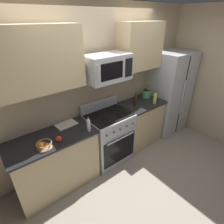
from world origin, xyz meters
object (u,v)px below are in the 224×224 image
microwave (107,68)px  bottle_soy (135,100)px  bottle_vinegar (89,124)px  apple_loose (59,139)px  bottle_oil (155,98)px  utensil_crock (146,93)px  cutting_board (66,124)px  refrigerator (169,93)px  fruit_basket (44,145)px  range_oven (109,136)px

microwave → bottle_soy: bearing=-1.8°
microwave → bottle_vinegar: microwave is taller
apple_loose → bottle_oil: bearing=-0.9°
utensil_crock → bottle_vinegar: (-1.57, -0.30, 0.03)m
cutting_board → bottle_vinegar: bottle_vinegar is taller
microwave → bottle_oil: size_ratio=2.79×
utensil_crock → apple_loose: utensil_crock is taller
refrigerator → fruit_basket: refrigerator is taller
microwave → utensil_crock: bearing=5.0°
fruit_basket → apple_loose: 0.20m
refrigerator → utensil_crock: 0.62m
bottle_soy → apple_loose: bearing=-174.3°
bottle_soy → bottle_vinegar: 1.15m
utensil_crock → microwave: bearing=-175.0°
fruit_basket → cutting_board: 0.56m
refrigerator → apple_loose: 2.62m
refrigerator → microwave: (-1.67, 0.04, 0.83)m
fruit_basket → bottle_oil: bottle_oil is taller
bottle_oil → bottle_soy: bearing=150.4°
refrigerator → cutting_board: size_ratio=5.71×
microwave → bottle_vinegar: (-0.50, -0.21, -0.69)m
range_oven → bottle_soy: (0.63, 0.01, 0.54)m
microwave → refrigerator: bearing=-1.5°
fruit_basket → bottle_oil: 2.12m
range_oven → fruit_basket: bearing=-172.7°
fruit_basket → bottle_soy: size_ratio=0.83×
utensil_crock → bottle_vinegar: bearing=-169.2°
fruit_basket → bottle_oil: (2.12, -0.04, 0.07)m
apple_loose → bottle_vinegar: bearing=-3.7°
fruit_basket → apple_loose: bearing=-1.4°
microwave → fruit_basket: (-1.15, -0.17, -0.76)m
utensil_crock → fruit_basket: (-2.22, -0.27, -0.04)m
range_oven → bottle_vinegar: size_ratio=4.61×
utensil_crock → bottle_soy: 0.45m
microwave → cutting_board: 1.06m
fruit_basket → cutting_board: size_ratio=0.63×
range_oven → microwave: 1.24m
range_oven → apple_loose: (-0.95, -0.15, 0.48)m
range_oven → cutting_board: size_ratio=3.52×
bottle_oil → bottle_vinegar: 1.47m
cutting_board → bottle_oil: bottle_oil is taller
apple_loose → bottle_vinegar: size_ratio=0.35×
cutting_board → bottle_soy: 1.34m
apple_loose → bottle_soy: bottle_soy is taller
range_oven → fruit_basket: 1.26m
apple_loose → bottle_vinegar: 0.45m
fruit_basket → refrigerator: bearing=2.6°
range_oven → cutting_board: bearing=166.0°
range_oven → microwave: bearing=90.1°
apple_loose → microwave: bearing=10.6°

